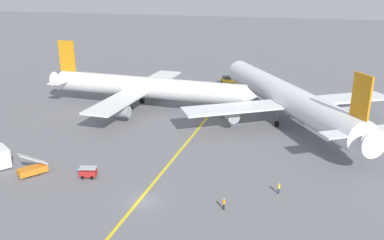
% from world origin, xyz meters
% --- Properties ---
extents(ground_plane, '(600.00, 600.00, 0.00)m').
position_xyz_m(ground_plane, '(0.00, 0.00, 0.00)').
color(ground_plane, slate).
extents(taxiway_stripe, '(3.05, 119.98, 0.01)m').
position_xyz_m(taxiway_stripe, '(-0.40, 10.00, 0.00)').
color(taxiway_stripe, yellow).
rests_on(taxiway_stripe, ground).
extents(airliner_at_gate_left, '(53.52, 42.66, 15.59)m').
position_xyz_m(airliner_at_gate_left, '(-15.92, 42.09, 5.20)').
color(airliner_at_gate_left, white).
rests_on(airliner_at_gate_left, ground).
extents(airliner_being_pushed, '(43.92, 52.78, 15.97)m').
position_xyz_m(airliner_being_pushed, '(17.26, 41.39, 5.57)').
color(airliner_being_pushed, white).
rests_on(airliner_being_pushed, ground).
extents(pushback_tug, '(6.39, 8.35, 2.84)m').
position_xyz_m(pushback_tug, '(-0.84, 70.47, 1.20)').
color(pushback_tug, gold).
rests_on(pushback_tug, ground).
extents(gse_stair_truck_yellow, '(4.28, 4.81, 4.06)m').
position_xyz_m(gse_stair_truck_yellow, '(-20.46, 3.05, 1.03)').
color(gse_stair_truck_yellow, orange).
rests_on(gse_stair_truck_yellow, ground).
extents(gse_baggage_cart_near_cluster, '(3.01, 2.13, 1.71)m').
position_xyz_m(gse_baggage_cart_near_cluster, '(-11.26, 4.59, 0.86)').
color(gse_baggage_cart_near_cluster, red).
rests_on(gse_baggage_cart_near_cluster, ground).
extents(ground_crew_ramp_agent_by_cones, '(0.41, 0.42, 1.71)m').
position_xyz_m(ground_crew_ramp_agent_by_cones, '(11.62, 0.78, 0.89)').
color(ground_crew_ramp_agent_by_cones, black).
rests_on(ground_crew_ramp_agent_by_cones, ground).
extents(ground_crew_marshaller_foreground, '(0.44, 0.40, 1.72)m').
position_xyz_m(ground_crew_marshaller_foreground, '(18.61, 7.30, 0.90)').
color(ground_crew_marshaller_foreground, '#2D3351').
rests_on(ground_crew_marshaller_foreground, ground).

